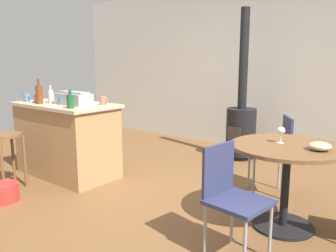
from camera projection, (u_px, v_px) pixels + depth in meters
name	position (u px, v px, depth m)	size (l,w,h in m)	color
ground_plane	(156.00, 194.00, 3.82)	(8.80, 8.80, 0.00)	brown
back_wall	(260.00, 67.00, 5.58)	(8.00, 0.10, 2.70)	beige
kitchen_island	(67.00, 139.00, 4.43)	(1.37, 0.75, 0.93)	#A37A4C
wooden_stool	(7.00, 147.00, 3.96)	(0.35, 0.35, 0.64)	brown
dining_table	(287.00, 165.00, 2.97)	(0.96, 0.96, 0.75)	black
folding_chair_near	(231.00, 193.00, 2.54)	(0.45, 0.45, 0.85)	navy
folding_chair_left	(275.00, 149.00, 3.74)	(0.55, 0.55, 0.87)	navy
wood_stove	(241.00, 123.00, 5.16)	(0.44, 0.45, 2.20)	black
toolbox	(74.00, 98.00, 4.19)	(0.48, 0.24, 0.16)	gray
bottle_0	(39.00, 94.00, 4.26)	(0.08, 0.08, 0.31)	#603314
bottle_1	(70.00, 101.00, 3.87)	(0.08, 0.08, 0.21)	#194C23
bottle_2	(51.00, 96.00, 4.35)	(0.07, 0.07, 0.23)	#B7B2AD
cup_0	(103.00, 101.00, 4.19)	(0.12, 0.08, 0.10)	#DB6651
cup_1	(27.00, 98.00, 4.51)	(0.12, 0.08, 0.10)	#4C7099
cup_2	(54.00, 97.00, 4.68)	(0.12, 0.08, 0.10)	tan
cup_3	(37.00, 98.00, 4.44)	(0.11, 0.08, 0.11)	#DB6651
cup_4	(72.00, 97.00, 4.57)	(0.11, 0.08, 0.11)	tan
wine_glass	(281.00, 131.00, 2.99)	(0.07, 0.07, 0.14)	silver
serving_bowl	(320.00, 146.00, 2.76)	(0.18, 0.18, 0.07)	tan
plastic_bucket	(4.00, 192.00, 3.62)	(0.30, 0.30, 0.19)	red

